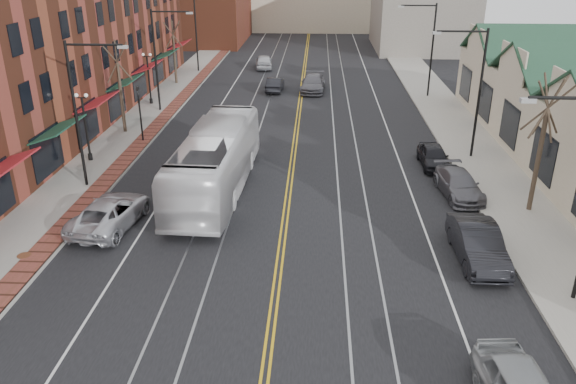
# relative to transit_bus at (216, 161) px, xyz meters

# --- Properties ---
(sidewalk_left) EXTENTS (4.00, 120.00, 0.15)m
(sidewalk_left) POSITION_rel_transit_bus_xyz_m (-7.99, 4.10, -1.70)
(sidewalk_left) COLOR gray
(sidewalk_left) RESTS_ON ground
(sidewalk_right) EXTENTS (4.00, 120.00, 0.15)m
(sidewalk_right) POSITION_rel_transit_bus_xyz_m (16.01, 4.10, -1.70)
(sidewalk_right) COLOR gray
(sidewalk_right) RESTS_ON ground
(building_left) EXTENTS (10.00, 50.00, 11.00)m
(building_left) POSITION_rel_transit_bus_xyz_m (-14.99, 11.10, 3.72)
(building_left) COLOR brown
(building_left) RESTS_ON ground
(backdrop_mid) EXTENTS (22.00, 14.00, 9.00)m
(backdrop_mid) POSITION_rel_transit_bus_xyz_m (4.01, 69.10, 2.72)
(backdrop_mid) COLOR beige
(backdrop_mid) RESTS_ON ground
(backdrop_right) EXTENTS (12.00, 16.00, 11.00)m
(backdrop_right) POSITION_rel_transit_bus_xyz_m (19.01, 49.10, 3.72)
(backdrop_right) COLOR slate
(backdrop_right) RESTS_ON ground
(streetlight_l_1) EXTENTS (3.33, 0.25, 8.00)m
(streetlight_l_1) POSITION_rel_transit_bus_xyz_m (-7.03, 0.10, 3.25)
(streetlight_l_1) COLOR black
(streetlight_l_1) RESTS_ON sidewalk_left
(streetlight_l_2) EXTENTS (3.33, 0.25, 8.00)m
(streetlight_l_2) POSITION_rel_transit_bus_xyz_m (-7.03, 16.10, 3.25)
(streetlight_l_2) COLOR black
(streetlight_l_2) RESTS_ON sidewalk_left
(streetlight_l_3) EXTENTS (3.33, 0.25, 8.00)m
(streetlight_l_3) POSITION_rel_transit_bus_xyz_m (-7.03, 32.10, 3.25)
(streetlight_l_3) COLOR black
(streetlight_l_3) RESTS_ON sidewalk_left
(streetlight_r_1) EXTENTS (3.33, 0.25, 8.00)m
(streetlight_r_1) POSITION_rel_transit_bus_xyz_m (15.06, 6.10, 3.25)
(streetlight_r_1) COLOR black
(streetlight_r_1) RESTS_ON sidewalk_right
(streetlight_r_2) EXTENTS (3.33, 0.25, 8.00)m
(streetlight_r_2) POSITION_rel_transit_bus_xyz_m (15.06, 22.10, 3.25)
(streetlight_r_2) COLOR black
(streetlight_r_2) RESTS_ON sidewalk_right
(lamppost_l_2) EXTENTS (0.84, 0.28, 4.27)m
(lamppost_l_2) POSITION_rel_transit_bus_xyz_m (-8.79, 4.10, 0.42)
(lamppost_l_2) COLOR black
(lamppost_l_2) RESTS_ON sidewalk_left
(lamppost_l_3) EXTENTS (0.84, 0.28, 4.27)m
(lamppost_l_3) POSITION_rel_transit_bus_xyz_m (-8.79, 18.10, 0.42)
(lamppost_l_3) COLOR black
(lamppost_l_3) RESTS_ON sidewalk_left
(tree_left_near) EXTENTS (1.78, 1.37, 6.48)m
(tree_left_near) POSITION_rel_transit_bus_xyz_m (-8.49, 10.10, 1.74)
(tree_left_near) COLOR #382B21
(tree_left_near) RESTS_ON sidewalk_left
(tree_left_far) EXTENTS (1.66, 1.28, 6.02)m
(tree_left_far) POSITION_rel_transit_bus_xyz_m (-8.49, 26.10, 1.50)
(tree_left_far) COLOR #382B21
(tree_left_far) RESTS_ON sidewalk_left
(tree_right_mid) EXTENTS (1.90, 1.46, 6.93)m
(tree_right_mid) POSITION_rel_transit_bus_xyz_m (16.51, -1.90, 1.97)
(tree_right_mid) COLOR #382B21
(tree_right_mid) RESTS_ON sidewalk_right
(manhole_far) EXTENTS (0.60, 0.60, 0.02)m
(manhole_far) POSITION_rel_transit_bus_xyz_m (-7.19, -7.90, -1.62)
(manhole_far) COLOR #592D19
(manhole_far) RESTS_ON sidewalk_left
(traffic_signal) EXTENTS (0.18, 0.15, 3.80)m
(traffic_signal) POSITION_rel_transit_bus_xyz_m (-6.59, 8.10, 0.57)
(traffic_signal) COLOR black
(traffic_signal) RESTS_ON sidewalk_left
(transit_bus) EXTENTS (3.51, 12.88, 3.56)m
(transit_bus) POSITION_rel_transit_bus_xyz_m (0.00, 0.00, 0.00)
(transit_bus) COLOR white
(transit_bus) RESTS_ON ground
(parked_suv) EXTENTS (3.12, 5.59, 1.48)m
(parked_suv) POSITION_rel_transit_bus_xyz_m (-4.42, -4.63, -1.04)
(parked_suv) COLOR silver
(parked_suv) RESTS_ON ground
(parked_car_b) EXTENTS (1.77, 4.90, 1.60)m
(parked_car_b) POSITION_rel_transit_bus_xyz_m (12.54, -6.98, -0.98)
(parked_car_b) COLOR black
(parked_car_b) RESTS_ON ground
(parked_car_c) EXTENTS (2.33, 4.75, 1.33)m
(parked_car_c) POSITION_rel_transit_bus_xyz_m (13.31, -0.02, -1.11)
(parked_car_c) COLOR #5D5C63
(parked_car_c) RESTS_ON ground
(parked_car_d) EXTENTS (1.66, 3.99, 1.35)m
(parked_car_d) POSITION_rel_transit_bus_xyz_m (12.77, 4.43, -1.10)
(parked_car_d) COLOR black
(parked_car_d) RESTS_ON ground
(distant_car_left) EXTENTS (1.57, 4.04, 1.31)m
(distant_car_left) POSITION_rel_transit_bus_xyz_m (1.50, 23.70, -1.12)
(distant_car_left) COLOR black
(distant_car_left) RESTS_ON ground
(distant_car_right) EXTENTS (2.47, 5.39, 1.53)m
(distant_car_right) POSITION_rel_transit_bus_xyz_m (5.09, 23.84, -1.01)
(distant_car_right) COLOR slate
(distant_car_right) RESTS_ON ground
(distant_car_far) EXTENTS (2.24, 4.69, 1.55)m
(distant_car_far) POSITION_rel_transit_bus_xyz_m (-0.52, 34.37, -1.00)
(distant_car_far) COLOR silver
(distant_car_far) RESTS_ON ground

